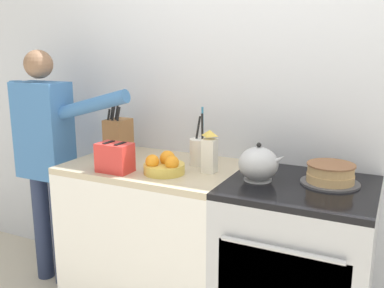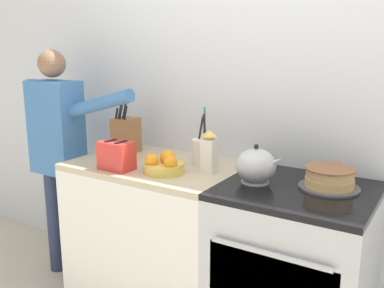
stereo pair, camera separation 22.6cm
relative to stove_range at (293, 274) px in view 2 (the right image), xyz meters
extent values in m
cube|color=silver|center=(-0.24, 0.35, 0.85)|extent=(8.00, 0.04, 2.60)
cube|color=white|center=(-0.83, 0.00, -0.02)|extent=(0.96, 0.65, 0.86)
cube|color=#BCAD8E|center=(-0.83, 0.00, 0.43)|extent=(0.96, 0.65, 0.03)
cube|color=#B7BABF|center=(0.00, 0.00, -0.02)|extent=(0.71, 0.65, 0.87)
cylinder|color=#B7BABF|center=(0.00, -0.34, 0.26)|extent=(0.53, 0.02, 0.02)
cube|color=black|center=(0.00, 0.00, 0.43)|extent=(0.71, 0.65, 0.03)
cylinder|color=#4C4C51|center=(0.13, 0.07, 0.45)|extent=(0.28, 0.28, 0.01)
cylinder|color=tan|center=(0.13, 0.07, 0.48)|extent=(0.23, 0.23, 0.04)
cylinder|color=tan|center=(0.13, 0.07, 0.52)|extent=(0.22, 0.22, 0.04)
cylinder|color=brown|center=(0.13, 0.07, 0.55)|extent=(0.23, 0.23, 0.01)
cylinder|color=#B7BABF|center=(-0.21, -0.03, 0.45)|extent=(0.14, 0.14, 0.01)
ellipsoid|color=#B7BABF|center=(-0.21, -0.03, 0.53)|extent=(0.20, 0.20, 0.17)
cone|color=#B7BABF|center=(-0.11, -0.03, 0.56)|extent=(0.10, 0.04, 0.09)
sphere|color=black|center=(-0.21, -0.03, 0.63)|extent=(0.02, 0.02, 0.02)
cube|color=olive|center=(-1.15, 0.11, 0.56)|extent=(0.12, 0.16, 0.22)
cylinder|color=black|center=(-1.18, 0.07, 0.70)|extent=(0.01, 0.03, 0.07)
cylinder|color=black|center=(-1.15, 0.06, 0.71)|extent=(0.01, 0.04, 0.09)
cylinder|color=black|center=(-1.11, 0.07, 0.71)|extent=(0.01, 0.04, 0.09)
cylinder|color=black|center=(-1.18, 0.10, 0.71)|extent=(0.01, 0.04, 0.09)
cylinder|color=black|center=(-1.15, 0.10, 0.72)|extent=(0.01, 0.04, 0.10)
cylinder|color=silver|center=(-0.60, 0.10, 0.52)|extent=(0.10, 0.10, 0.15)
cylinder|color=black|center=(-0.61, 0.11, 0.61)|extent=(0.04, 0.05, 0.22)
cylinder|color=teal|center=(-0.58, 0.11, 0.64)|extent=(0.02, 0.03, 0.28)
cylinder|color=black|center=(-0.58, 0.11, 0.62)|extent=(0.02, 0.05, 0.24)
cylinder|color=gold|center=(-0.69, -0.13, 0.48)|extent=(0.22, 0.22, 0.05)
sphere|color=orange|center=(-0.73, -0.18, 0.52)|extent=(0.07, 0.07, 0.07)
sphere|color=orange|center=(-0.69, -0.10, 0.52)|extent=(0.08, 0.08, 0.08)
sphere|color=orange|center=(-0.63, -0.15, 0.52)|extent=(0.07, 0.07, 0.07)
cube|color=red|center=(-0.94, -0.22, 0.53)|extent=(0.18, 0.12, 0.15)
cube|color=black|center=(-0.98, -0.22, 0.61)|extent=(0.02, 0.08, 0.00)
cube|color=black|center=(-0.90, -0.22, 0.61)|extent=(0.02, 0.08, 0.00)
cube|color=black|center=(-1.04, -0.22, 0.56)|extent=(0.02, 0.02, 0.01)
cube|color=white|center=(-0.48, -0.01, 0.54)|extent=(0.07, 0.07, 0.18)
pyramid|color=#E0BC4C|center=(-0.48, -0.01, 0.66)|extent=(0.07, 0.07, 0.03)
cylinder|color=#283351|center=(-1.69, -0.04, -0.08)|extent=(0.11, 0.11, 0.73)
cylinder|color=#283351|center=(-1.53, -0.04, -0.08)|extent=(0.11, 0.11, 0.73)
cube|color=#3D70AD|center=(-1.61, -0.04, 0.59)|extent=(0.34, 0.20, 0.61)
cylinder|color=#3D70AD|center=(-1.82, -0.04, 0.63)|extent=(0.08, 0.08, 0.52)
cylinder|color=#3D70AD|center=(-1.22, -0.04, 0.77)|extent=(0.52, 0.08, 0.21)
sphere|color=#846047|center=(-1.61, -0.04, 1.00)|extent=(0.18, 0.18, 0.18)
camera|label=1|loc=(0.40, -2.01, 1.10)|focal=40.00mm
camera|label=2|loc=(0.60, -1.90, 1.10)|focal=40.00mm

